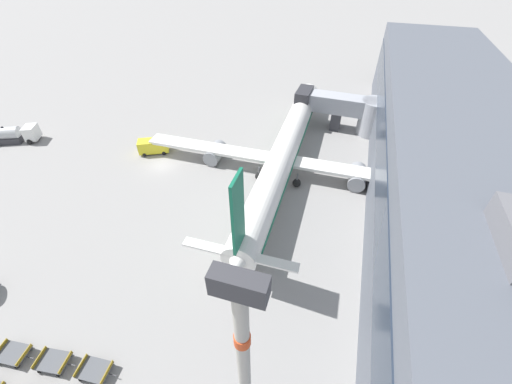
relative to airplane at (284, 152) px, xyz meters
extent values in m
plane|color=gray|center=(-17.86, -4.53, -2.89)|extent=(500.00, 500.00, 0.00)
cube|color=#565B66|center=(20.41, -4.53, 3.60)|extent=(16.53, 84.88, 12.99)
cube|color=#232D3D|center=(12.09, -4.53, 5.16)|extent=(0.12, 81.49, 4.68)
cylinder|color=#A8AAB2|center=(12.14, 14.84, 0.08)|extent=(4.89, 4.89, 5.94)
cube|color=#A8AAB2|center=(6.02, 15.10, 1.65)|extent=(12.37, 3.76, 2.82)
cube|color=#2D2D33|center=(-0.09, 15.35, 1.65)|extent=(2.60, 4.98, 3.38)
cube|color=#38383D|center=(6.02, 15.10, -1.33)|extent=(1.72, 3.00, 3.13)
cylinder|color=white|center=(0.00, 0.64, 0.19)|extent=(3.89, 42.05, 3.63)
sphere|color=white|center=(-0.13, 21.66, 0.19)|extent=(3.45, 3.45, 3.45)
cone|color=white|center=(0.12, -20.37, 0.19)|extent=(3.48, 4.38, 3.45)
cube|color=#146B4C|center=(0.12, -19.69, 6.01)|extent=(0.30, 2.72, 8.02)
cube|color=white|center=(0.12, -19.84, 0.73)|extent=(11.70, 1.13, 0.24)
cube|color=white|center=(0.01, -1.04, -0.63)|extent=(41.76, 2.91, 0.44)
cylinder|color=gray|center=(10.59, -0.57, -1.66)|extent=(2.37, 4.14, 2.35)
cylinder|color=gray|center=(-10.58, -0.70, -1.66)|extent=(2.37, 4.14, 2.35)
cube|color=#146B4C|center=(0.00, 0.64, -0.45)|extent=(3.93, 37.84, 0.65)
cylinder|color=#56565B|center=(-0.08, 13.67, -1.51)|extent=(0.24, 0.24, 1.58)
sphere|color=black|center=(-0.08, 13.67, -2.30)|extent=(1.18, 1.18, 1.18)
cylinder|color=#56565B|center=(2.74, -3.54, -1.51)|extent=(0.24, 0.24, 1.58)
sphere|color=black|center=(2.74, -3.54, -2.30)|extent=(1.18, 1.18, 1.18)
cylinder|color=#56565B|center=(-2.69, -3.58, -1.51)|extent=(0.24, 0.24, 1.58)
sphere|color=black|center=(-2.69, -3.58, -2.30)|extent=(1.18, 1.18, 1.18)
cube|color=white|center=(-42.23, -4.25, -1.38)|extent=(2.64, 3.01, 2.21)
cube|color=#333338|center=(-45.94, -5.87, -2.37)|extent=(5.16, 4.11, 1.05)
cylinder|color=#B7BABC|center=(-45.94, -5.87, -1.31)|extent=(4.80, 3.68, 2.14)
sphere|color=#333338|center=(-45.94, -5.87, -0.24)|extent=(0.44, 0.44, 0.44)
sphere|color=black|center=(-41.97, -5.44, -2.44)|extent=(0.90, 0.90, 0.90)
sphere|color=black|center=(-42.92, -3.26, -2.44)|extent=(0.90, 0.90, 0.90)
sphere|color=black|center=(-47.64, -5.31, -2.44)|extent=(0.90, 0.90, 0.90)
cube|color=yellow|center=(-20.76, -1.61, -1.66)|extent=(5.04, 3.87, 1.93)
cube|color=#1E232D|center=(-18.73, -0.62, -1.32)|extent=(0.84, 1.61, 0.67)
sphere|color=black|center=(-18.99, -1.84, -2.59)|extent=(0.60, 0.60, 0.60)
sphere|color=black|center=(-19.84, -0.07, -2.59)|extent=(0.60, 0.60, 0.60)
sphere|color=black|center=(-21.68, -3.14, -2.59)|extent=(0.60, 0.60, 0.60)
sphere|color=black|center=(-22.54, -1.38, -2.59)|extent=(0.60, 0.60, 0.60)
cube|color=#515459|center=(-15.49, -32.86, -2.34)|extent=(2.62, 2.00, 0.10)
cube|color=olive|center=(-14.31, -32.74, -2.13)|extent=(0.26, 1.75, 0.32)
cube|color=#333338|center=(-13.93, -32.70, -2.46)|extent=(0.70, 0.13, 0.06)
sphere|color=black|center=(-14.56, -33.51, -2.71)|extent=(0.36, 0.36, 0.36)
sphere|color=black|center=(-14.72, -32.03, -2.71)|extent=(0.36, 0.36, 0.36)
sphere|color=black|center=(-16.42, -32.21, -2.71)|extent=(0.36, 0.36, 0.36)
cube|color=#515459|center=(-11.78, -32.38, -2.34)|extent=(2.66, 2.06, 0.10)
cube|color=olive|center=(-10.61, -32.22, -2.13)|extent=(0.31, 1.75, 0.32)
cube|color=olive|center=(-12.96, -32.53, -2.13)|extent=(0.31, 1.75, 0.32)
cube|color=#333338|center=(-10.23, -32.17, -2.46)|extent=(0.70, 0.15, 0.06)
sphere|color=black|center=(-10.84, -33.00, -2.71)|extent=(0.36, 0.36, 0.36)
sphere|color=black|center=(-11.04, -31.52, -2.71)|extent=(0.36, 0.36, 0.36)
sphere|color=black|center=(-12.53, -33.23, -2.71)|extent=(0.36, 0.36, 0.36)
sphere|color=black|center=(-12.73, -31.75, -2.71)|extent=(0.36, 0.36, 0.36)
cube|color=#515459|center=(-8.09, -31.96, -2.34)|extent=(2.58, 1.94, 0.10)
cube|color=olive|center=(-6.91, -31.86, -2.13)|extent=(0.22, 1.75, 0.32)
cube|color=olive|center=(-9.27, -32.05, -2.13)|extent=(0.22, 1.75, 0.32)
cube|color=#333338|center=(-6.52, -31.83, -2.46)|extent=(0.70, 0.12, 0.06)
sphere|color=black|center=(-7.18, -32.63, -2.71)|extent=(0.36, 0.36, 0.36)
sphere|color=black|center=(-7.30, -31.14, -2.71)|extent=(0.36, 0.36, 0.36)
sphere|color=black|center=(-8.89, -32.77, -2.71)|extent=(0.36, 0.36, 0.36)
sphere|color=black|center=(-9.01, -31.28, -2.71)|extent=(0.36, 0.36, 0.36)
cylinder|color=#D8471E|center=(5.02, -32.34, 12.17)|extent=(0.71, 0.71, 0.60)
cube|color=#38383D|center=(5.02, -32.34, 15.97)|extent=(2.00, 0.70, 1.00)
camera|label=1|loc=(7.23, -37.71, 24.83)|focal=22.00mm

